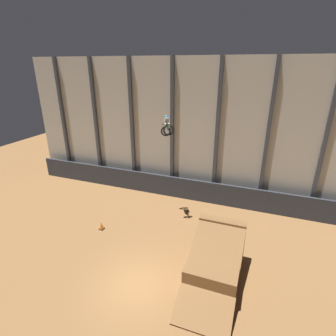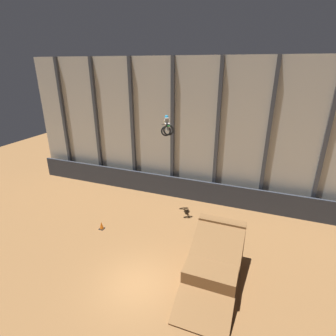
{
  "view_description": "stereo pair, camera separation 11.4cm",
  "coord_description": "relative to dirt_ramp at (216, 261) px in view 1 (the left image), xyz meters",
  "views": [
    {
      "loc": [
        5.36,
        -9.52,
        11.1
      ],
      "look_at": [
        -0.58,
        6.45,
        4.32
      ],
      "focal_mm": 28.0,
      "sensor_mm": 36.0,
      "label": 1
    },
    {
      "loc": [
        5.47,
        -9.48,
        11.1
      ],
      "look_at": [
        -0.58,
        6.45,
        4.32
      ],
      "focal_mm": 28.0,
      "sensor_mm": 36.0,
      "label": 2
    }
  ],
  "objects": [
    {
      "name": "traffic_cone_near_ramp",
      "position": [
        -8.5,
        1.53,
        -0.67
      ],
      "size": [
        0.36,
        0.36,
        0.58
      ],
      "color": "black",
      "rests_on": "ground_plane"
    },
    {
      "name": "ground_plane",
      "position": [
        -3.81,
        -2.23,
        -0.96
      ],
      "size": [
        60.0,
        60.0,
        0.0
      ],
      "primitive_type": "plane",
      "color": "olive"
    },
    {
      "name": "arena_back_wall",
      "position": [
        -3.81,
        8.92,
        4.91
      ],
      "size": [
        32.0,
        0.4,
        11.73
      ],
      "color": "beige",
      "rests_on": "ground_plane"
    },
    {
      "name": "dirt_ramp",
      "position": [
        0.0,
        0.0,
        0.0
      ],
      "size": [
        2.72,
        5.63,
        2.84
      ],
      "color": "brown",
      "rests_on": "ground_plane"
    },
    {
      "name": "rider_bike_solo",
      "position": [
        -4.81,
        5.11,
        6.04
      ],
      "size": [
        1.43,
        1.8,
        1.62
      ],
      "rotation": [
        -0.29,
        0.0,
        0.5
      ],
      "color": "black"
    },
    {
      "name": "lower_barrier",
      "position": [
        -3.81,
        8.09,
        -0.0
      ],
      "size": [
        31.36,
        0.2,
        1.9
      ],
      "color": "#2D333D",
      "rests_on": "ground_plane"
    }
  ]
}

